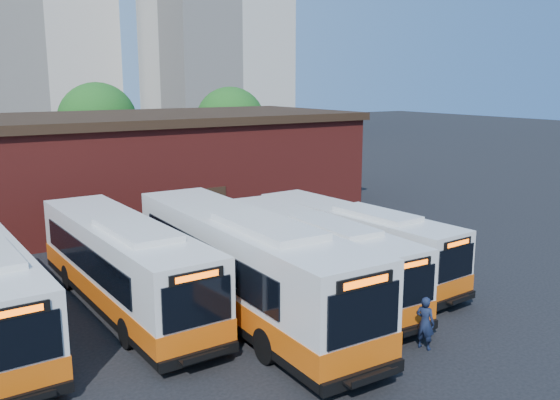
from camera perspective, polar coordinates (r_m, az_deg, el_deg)
ground at (r=22.08m, az=3.47°, el=-11.11°), size 220.00×220.00×0.00m
bus_west at (r=23.11m, az=-14.83°, el=-6.29°), size 3.09×12.84×3.47m
bus_midwest at (r=21.73m, az=-3.47°, el=-6.62°), size 3.07×14.06×3.82m
bus_mideast at (r=24.02m, az=3.20°, el=-5.57°), size 2.68×11.74×3.18m
bus_east at (r=26.45m, az=7.10°, el=-4.14°), size 3.14×11.45×3.08m
transit_worker at (r=19.82m, az=13.78°, el=-11.41°), size 0.60×0.74×1.74m
depot_building at (r=38.73m, az=-14.18°, el=3.35°), size 28.60×12.60×6.40m
tree_mid at (r=52.47m, az=-17.14°, el=7.22°), size 6.56×6.56×8.36m
tree_east at (r=53.78m, az=-4.80°, el=7.50°), size 6.24×6.24×7.96m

